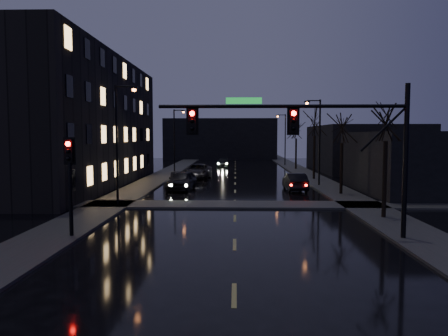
# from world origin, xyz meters

# --- Properties ---
(ground) EXTENTS (160.00, 160.00, 0.00)m
(ground) POSITION_xyz_m (0.00, 0.00, 0.00)
(ground) COLOR black
(ground) RESTS_ON ground
(sidewalk_left) EXTENTS (3.00, 140.00, 0.12)m
(sidewalk_left) POSITION_xyz_m (-8.50, 35.00, 0.06)
(sidewalk_left) COLOR #2D2D2B
(sidewalk_left) RESTS_ON ground
(sidewalk_right) EXTENTS (3.00, 140.00, 0.12)m
(sidewalk_right) POSITION_xyz_m (8.50, 35.00, 0.06)
(sidewalk_right) COLOR #2D2D2B
(sidewalk_right) RESTS_ON ground
(sidewalk_cross) EXTENTS (40.00, 3.00, 0.12)m
(sidewalk_cross) POSITION_xyz_m (0.00, 18.50, 0.06)
(sidewalk_cross) COLOR #2D2D2B
(sidewalk_cross) RESTS_ON ground
(apartment_block) EXTENTS (12.00, 30.00, 12.00)m
(apartment_block) POSITION_xyz_m (-16.50, 30.00, 6.00)
(apartment_block) COLOR black
(apartment_block) RESTS_ON ground
(commercial_right_near) EXTENTS (10.00, 14.00, 5.00)m
(commercial_right_near) POSITION_xyz_m (15.50, 26.00, 2.50)
(commercial_right_near) COLOR black
(commercial_right_near) RESTS_ON ground
(commercial_right_far) EXTENTS (12.00, 18.00, 6.00)m
(commercial_right_far) POSITION_xyz_m (17.00, 48.00, 3.00)
(commercial_right_far) COLOR black
(commercial_right_far) RESTS_ON ground
(far_block) EXTENTS (22.00, 10.00, 8.00)m
(far_block) POSITION_xyz_m (-3.00, 78.00, 4.00)
(far_block) COLOR black
(far_block) RESTS_ON ground
(signal_mast) EXTENTS (11.11, 0.41, 7.00)m
(signal_mast) POSITION_xyz_m (3.85, 9.00, 4.87)
(signal_mast) COLOR black
(signal_mast) RESTS_ON ground
(signal_pole_left) EXTENTS (0.35, 0.41, 4.53)m
(signal_pole_left) POSITION_xyz_m (-7.50, 8.99, 3.01)
(signal_pole_left) COLOR black
(signal_pole_left) RESTS_ON ground
(tree_near) EXTENTS (3.52, 3.52, 8.08)m
(tree_near) POSITION_xyz_m (8.40, 14.00, 6.22)
(tree_near) COLOR black
(tree_near) RESTS_ON ground
(tree_mid_a) EXTENTS (3.30, 3.30, 7.58)m
(tree_mid_a) POSITION_xyz_m (8.40, 24.00, 5.83)
(tree_mid_a) COLOR black
(tree_mid_a) RESTS_ON ground
(tree_mid_b) EXTENTS (3.74, 3.74, 8.59)m
(tree_mid_b) POSITION_xyz_m (8.40, 36.00, 6.61)
(tree_mid_b) COLOR black
(tree_mid_b) RESTS_ON ground
(tree_far) EXTENTS (3.43, 3.43, 7.88)m
(tree_far) POSITION_xyz_m (8.40, 50.00, 6.06)
(tree_far) COLOR black
(tree_far) RESTS_ON ground
(streetlight_l_near) EXTENTS (1.53, 0.28, 8.00)m
(streetlight_l_near) POSITION_xyz_m (-7.58, 18.00, 4.77)
(streetlight_l_near) COLOR black
(streetlight_l_near) RESTS_ON ground
(streetlight_l_far) EXTENTS (1.53, 0.28, 8.00)m
(streetlight_l_far) POSITION_xyz_m (-7.58, 45.00, 4.77)
(streetlight_l_far) COLOR black
(streetlight_l_far) RESTS_ON ground
(streetlight_r_mid) EXTENTS (1.53, 0.28, 8.00)m
(streetlight_r_mid) POSITION_xyz_m (7.58, 30.00, 4.77)
(streetlight_r_mid) COLOR black
(streetlight_r_mid) RESTS_ON ground
(streetlight_r_far) EXTENTS (1.53, 0.28, 8.00)m
(streetlight_r_far) POSITION_xyz_m (7.58, 58.00, 4.77)
(streetlight_r_far) COLOR black
(streetlight_r_far) RESTS_ON ground
(oncoming_car_a) EXTENTS (2.51, 5.10, 1.67)m
(oncoming_car_a) POSITION_xyz_m (-4.61, 26.84, 0.84)
(oncoming_car_a) COLOR black
(oncoming_car_a) RESTS_ON ground
(oncoming_car_b) EXTENTS (1.99, 4.73, 1.52)m
(oncoming_car_b) POSITION_xyz_m (-4.76, 26.95, 0.76)
(oncoming_car_b) COLOR black
(oncoming_car_b) RESTS_ON ground
(oncoming_car_c) EXTENTS (2.92, 5.90, 1.61)m
(oncoming_car_c) POSITION_xyz_m (-4.14, 36.89, 0.80)
(oncoming_car_c) COLOR black
(oncoming_car_c) RESTS_ON ground
(oncoming_car_d) EXTENTS (1.94, 4.48, 1.28)m
(oncoming_car_d) POSITION_xyz_m (-1.84, 54.73, 0.64)
(oncoming_car_d) COLOR black
(oncoming_car_d) RESTS_ON ground
(lead_car) EXTENTS (1.75, 4.60, 1.50)m
(lead_car) POSITION_xyz_m (5.12, 26.68, 0.75)
(lead_car) COLOR black
(lead_car) RESTS_ON ground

